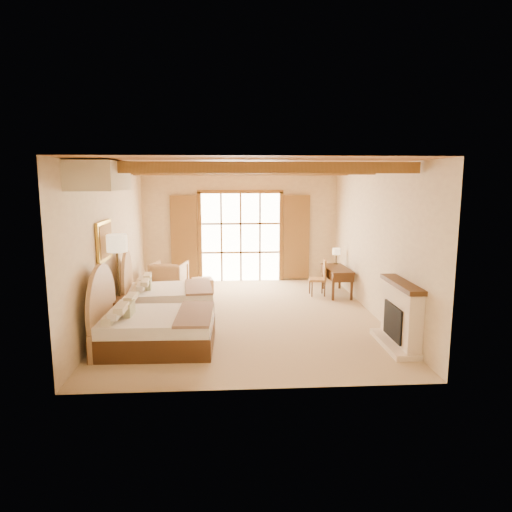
{
  "coord_description": "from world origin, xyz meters",
  "views": [
    {
      "loc": [
        -0.39,
        -9.46,
        2.9
      ],
      "look_at": [
        0.23,
        0.2,
        1.26
      ],
      "focal_mm": 32.0,
      "sensor_mm": 36.0,
      "label": 1
    }
  ],
  "objects": [
    {
      "name": "floor",
      "position": [
        0.0,
        0.0,
        0.0
      ],
      "size": [
        7.0,
        7.0,
        0.0
      ],
      "primitive_type": "plane",
      "color": "#CEB68B",
      "rests_on": "ground"
    },
    {
      "name": "bed_near",
      "position": [
        -1.77,
        -1.78,
        0.39
      ],
      "size": [
        1.99,
        1.54,
        1.29
      ],
      "rotation": [
        0.0,
        0.0,
        -0.02
      ],
      "color": "#432112",
      "rests_on": "floor"
    },
    {
      "name": "floor_lamp",
      "position": [
        -2.5,
        -0.68,
        1.58
      ],
      "size": [
        0.39,
        0.39,
        1.86
      ],
      "color": "#382C18",
      "rests_on": "floor"
    },
    {
      "name": "wall_right",
      "position": [
        2.75,
        0.0,
        1.6
      ],
      "size": [
        0.0,
        7.0,
        7.0
      ],
      "primitive_type": "plane",
      "rotation": [
        1.57,
        0.0,
        -1.57
      ],
      "color": "beige",
      "rests_on": "ground"
    },
    {
      "name": "wall_back",
      "position": [
        0.0,
        3.5,
        1.6
      ],
      "size": [
        5.5,
        0.0,
        5.5
      ],
      "primitive_type": "plane",
      "rotation": [
        1.57,
        0.0,
        0.0
      ],
      "color": "beige",
      "rests_on": "ground"
    },
    {
      "name": "ottoman",
      "position": [
        -1.03,
        2.08,
        0.18
      ],
      "size": [
        0.59,
        0.59,
        0.37
      ],
      "primitive_type": "cube",
      "rotation": [
        0.0,
        0.0,
        0.2
      ],
      "color": "tan",
      "rests_on": "floor"
    },
    {
      "name": "painting",
      "position": [
        -2.7,
        -0.75,
        1.75
      ],
      "size": [
        0.06,
        0.95,
        0.75
      ],
      "color": "gold",
      "rests_on": "wall_left"
    },
    {
      "name": "armchair",
      "position": [
        -1.91,
        2.29,
        0.39
      ],
      "size": [
        0.99,
        1.01,
        0.79
      ],
      "primitive_type": "imported",
      "rotation": [
        0.0,
        0.0,
        -3.33
      ],
      "color": "#AB8254",
      "rests_on": "floor"
    },
    {
      "name": "ceiling",
      "position": [
        0.0,
        0.0,
        3.2
      ],
      "size": [
        7.0,
        7.0,
        0.0
      ],
      "primitive_type": "plane",
      "rotation": [
        3.14,
        0.0,
        0.0
      ],
      "color": "#BA743D",
      "rests_on": "ground"
    },
    {
      "name": "french_doors",
      "position": [
        0.0,
        3.44,
        1.25
      ],
      "size": [
        3.95,
        0.08,
        2.6
      ],
      "color": "white",
      "rests_on": "ground"
    },
    {
      "name": "desk_chair",
      "position": [
        1.89,
        1.63,
        0.28
      ],
      "size": [
        0.45,
        0.45,
        0.91
      ],
      "rotation": [
        0.0,
        0.0,
        -0.12
      ],
      "color": "#AB6F49",
      "rests_on": "floor"
    },
    {
      "name": "canopy_valance",
      "position": [
        -2.4,
        -2.0,
        2.95
      ],
      "size": [
        0.7,
        1.4,
        0.45
      ],
      "primitive_type": "cube",
      "color": "beige",
      "rests_on": "ceiling"
    },
    {
      "name": "desk_lamp",
      "position": [
        2.49,
        2.24,
        1.0
      ],
      "size": [
        0.21,
        0.21,
        0.42
      ],
      "color": "#382C18",
      "rests_on": "desk"
    },
    {
      "name": "nightstand",
      "position": [
        -2.48,
        -0.93,
        0.33
      ],
      "size": [
        0.69,
        0.69,
        0.65
      ],
      "primitive_type": "cube",
      "rotation": [
        0.0,
        0.0,
        0.33
      ],
      "color": "#432112",
      "rests_on": "floor"
    },
    {
      "name": "wall_left",
      "position": [
        -2.75,
        0.0,
        1.6
      ],
      "size": [
        0.0,
        7.0,
        7.0
      ],
      "primitive_type": "plane",
      "rotation": [
        1.57,
        0.0,
        1.57
      ],
      "color": "beige",
      "rests_on": "ground"
    },
    {
      "name": "fireplace",
      "position": [
        2.6,
        -2.0,
        0.51
      ],
      "size": [
        0.46,
        1.4,
        1.16
      ],
      "color": "beige",
      "rests_on": "ground"
    },
    {
      "name": "ceiling_beams",
      "position": [
        0.0,
        0.0,
        3.08
      ],
      "size": [
        5.39,
        4.6,
        0.18
      ],
      "primitive_type": null,
      "color": "brown",
      "rests_on": "ceiling"
    },
    {
      "name": "bed_far",
      "position": [
        -1.8,
        0.29,
        0.37
      ],
      "size": [
        1.99,
        1.57,
        1.23
      ],
      "rotation": [
        0.0,
        0.0,
        0.09
      ],
      "color": "#432112",
      "rests_on": "floor"
    },
    {
      "name": "desk",
      "position": [
        2.38,
        1.7,
        0.37
      ],
      "size": [
        0.59,
        1.29,
        0.69
      ],
      "rotation": [
        0.0,
        0.0,
        0.04
      ],
      "color": "#432112",
      "rests_on": "floor"
    }
  ]
}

